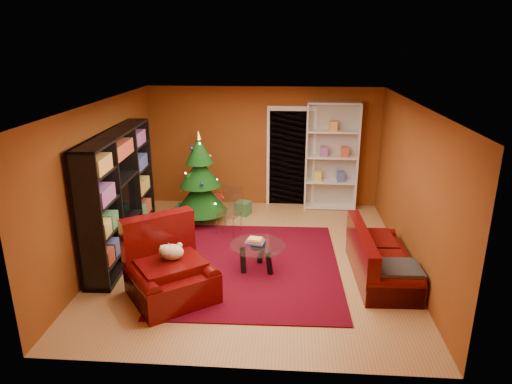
# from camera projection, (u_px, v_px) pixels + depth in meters

# --- Properties ---
(floor) EXTENTS (5.00, 5.50, 0.05)m
(floor) POSITION_uv_depth(u_px,v_px,m) (254.00, 259.00, 7.77)
(floor) COLOR #B17E49
(floor) RESTS_ON ground
(ceiling) EXTENTS (5.00, 5.50, 0.05)m
(ceiling) POSITION_uv_depth(u_px,v_px,m) (254.00, 102.00, 6.92)
(ceiling) COLOR silver
(ceiling) RESTS_ON wall_back
(wall_back) EXTENTS (5.00, 0.05, 2.60)m
(wall_back) POSITION_uv_depth(u_px,v_px,m) (264.00, 147.00, 9.97)
(wall_back) COLOR brown
(wall_back) RESTS_ON ground
(wall_left) EXTENTS (0.05, 5.50, 2.60)m
(wall_left) POSITION_uv_depth(u_px,v_px,m) (102.00, 182.00, 7.51)
(wall_left) COLOR brown
(wall_left) RESTS_ON ground
(wall_right) EXTENTS (0.05, 5.50, 2.60)m
(wall_right) POSITION_uv_depth(u_px,v_px,m) (414.00, 189.00, 7.18)
(wall_right) COLOR brown
(wall_right) RESTS_ON ground
(doorway) EXTENTS (1.06, 0.60, 2.16)m
(doorway) POSITION_uv_depth(u_px,v_px,m) (291.00, 159.00, 9.97)
(doorway) COLOR black
(doorway) RESTS_ON floor
(rug) EXTENTS (2.88, 3.34, 0.02)m
(rug) POSITION_uv_depth(u_px,v_px,m) (252.00, 265.00, 7.48)
(rug) COLOR #560514
(rug) RESTS_ON floor
(media_unit) EXTENTS (0.52, 2.77, 2.11)m
(media_unit) POSITION_uv_depth(u_px,v_px,m) (120.00, 195.00, 7.65)
(media_unit) COLOR black
(media_unit) RESTS_ON floor
(christmas_tree) EXTENTS (1.31, 1.31, 1.89)m
(christmas_tree) POSITION_uv_depth(u_px,v_px,m) (200.00, 179.00, 9.02)
(christmas_tree) COLOR #0C380E
(christmas_tree) RESTS_ON floor
(gift_box_teal) EXTENTS (0.32, 0.32, 0.30)m
(gift_box_teal) POSITION_uv_depth(u_px,v_px,m) (184.00, 212.00, 9.41)
(gift_box_teal) COLOR #17736D
(gift_box_teal) RESTS_ON floor
(gift_box_green) EXTENTS (0.37, 0.37, 0.28)m
(gift_box_green) POSITION_uv_depth(u_px,v_px,m) (243.00, 208.00, 9.64)
(gift_box_green) COLOR #327444
(gift_box_green) RESTS_ON floor
(gift_box_red) EXTENTS (0.25, 0.25, 0.23)m
(gift_box_red) POSITION_uv_depth(u_px,v_px,m) (217.00, 200.00, 10.24)
(gift_box_red) COLOR #A92C28
(gift_box_red) RESTS_ON floor
(white_bookshelf) EXTENTS (1.10, 0.41, 2.37)m
(white_bookshelf) POSITION_uv_depth(u_px,v_px,m) (332.00, 157.00, 9.72)
(white_bookshelf) COLOR white
(white_bookshelf) RESTS_ON floor
(armchair) EXTENTS (1.65, 1.65, 0.92)m
(armchair) POSITION_uv_depth(u_px,v_px,m) (171.00, 269.00, 6.43)
(armchair) COLOR #450607
(armchair) RESTS_ON rug
(dog) EXTENTS (0.50, 0.48, 0.30)m
(dog) POSITION_uv_depth(u_px,v_px,m) (172.00, 252.00, 6.42)
(dog) COLOR beige
(dog) RESTS_ON armchair
(sofa) EXTENTS (0.88, 1.85, 0.78)m
(sofa) POSITION_uv_depth(u_px,v_px,m) (382.00, 254.00, 7.02)
(sofa) COLOR #450607
(sofa) RESTS_ON rug
(coffee_table) EXTENTS (1.04, 1.04, 0.56)m
(coffee_table) POSITION_uv_depth(u_px,v_px,m) (258.00, 257.00, 7.27)
(coffee_table) COLOR gray
(coffee_table) RESTS_ON rug
(acrylic_chair) EXTENTS (0.54, 0.56, 0.81)m
(acrylic_chair) POSITION_uv_depth(u_px,v_px,m) (229.00, 214.00, 8.61)
(acrylic_chair) COLOR #66605B
(acrylic_chair) RESTS_ON rug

